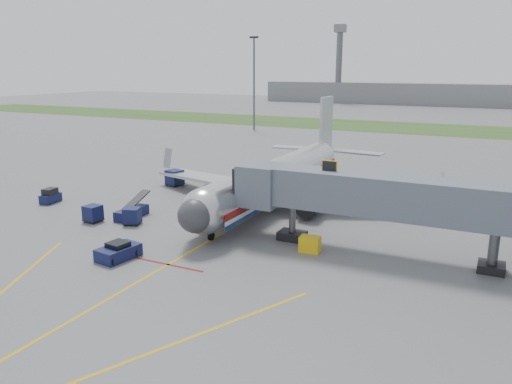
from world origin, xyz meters
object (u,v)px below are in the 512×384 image
at_px(baggage_tug, 50,196).
at_px(ramp_worker, 247,190).
at_px(belt_loader, 132,212).
at_px(pushback_tug, 118,252).
at_px(airliner, 277,178).

distance_m(baggage_tug, ramp_worker, 20.78).
xyz_separation_m(belt_loader, ramp_worker, (6.56, 11.16, 0.41)).
bearing_deg(ramp_worker, pushback_tug, -155.76).
distance_m(pushback_tug, baggage_tug, 19.49).
distance_m(pushback_tug, belt_loader, 10.57).
height_order(airliner, baggage_tug, airliner).
bearing_deg(ramp_worker, airliner, -63.34).
relative_size(airliner, ramp_worker, 18.79).
relative_size(pushback_tug, belt_loader, 0.75).
relative_size(pushback_tug, baggage_tug, 1.43).
xyz_separation_m(baggage_tug, belt_loader, (11.22, -0.43, -0.15)).
bearing_deg(baggage_tug, airliner, 26.92).
distance_m(baggage_tug, belt_loader, 11.23).
bearing_deg(pushback_tug, belt_loader, 124.59).
distance_m(airliner, ramp_worker, 3.84).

